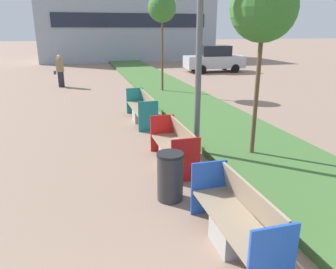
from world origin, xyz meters
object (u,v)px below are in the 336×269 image
(bench_teal_frame, at_px, (142,110))
(parked_car_distant, at_px, (214,59))
(litter_bin, at_px, (170,176))
(sapling_tree_near, at_px, (264,9))
(bench_blue_frame, at_px, (236,224))
(sapling_tree_far, at_px, (162,9))
(pedestrian_walking, at_px, (60,71))
(bench_red_frame, at_px, (174,149))

(bench_teal_frame, xyz_separation_m, parked_car_distant, (7.59, 11.73, 0.54))
(litter_bin, height_order, sapling_tree_near, sapling_tree_near)
(bench_blue_frame, distance_m, parked_car_distant, 20.21)
(litter_bin, distance_m, sapling_tree_far, 10.79)
(bench_teal_frame, relative_size, pedestrian_walking, 1.42)
(bench_red_frame, relative_size, pedestrian_walking, 1.14)
(bench_blue_frame, bearing_deg, sapling_tree_far, 80.71)
(sapling_tree_near, relative_size, pedestrian_walking, 2.43)
(bench_blue_frame, bearing_deg, bench_red_frame, 90.00)
(pedestrian_walking, bearing_deg, sapling_tree_far, -35.26)
(bench_red_frame, xyz_separation_m, pedestrian_walking, (-2.88, 11.76, 0.50))
(bench_red_frame, bearing_deg, parked_car_distant, 64.01)
(litter_bin, bearing_deg, sapling_tree_near, 29.09)
(sapling_tree_far, distance_m, parked_car_distant, 9.65)
(bench_blue_frame, height_order, parked_car_distant, parked_car_distant)
(sapling_tree_far, distance_m, pedestrian_walking, 6.56)
(sapling_tree_near, bearing_deg, bench_teal_frame, 114.79)
(bench_blue_frame, xyz_separation_m, bench_red_frame, (-0.00, 3.14, -0.00))
(bench_teal_frame, bearing_deg, bench_blue_frame, -90.05)
(sapling_tree_far, bearing_deg, bench_blue_frame, -99.29)
(bench_blue_frame, xyz_separation_m, sapling_tree_far, (1.89, 11.52, 3.49))
(pedestrian_walking, bearing_deg, sapling_tree_near, -68.28)
(litter_bin, bearing_deg, pedestrian_walking, 99.99)
(bench_red_frame, height_order, bench_teal_frame, same)
(litter_bin, bearing_deg, bench_teal_frame, 84.28)
(parked_car_distant, bearing_deg, sapling_tree_far, -125.10)
(sapling_tree_far, xyz_separation_m, parked_car_distant, (5.71, 7.20, -2.95))
(parked_car_distant, bearing_deg, bench_teal_frame, -119.58)
(litter_bin, relative_size, sapling_tree_far, 0.20)
(bench_teal_frame, distance_m, sapling_tree_near, 5.42)
(bench_teal_frame, bearing_deg, parked_car_distant, 57.09)
(bench_blue_frame, relative_size, bench_teal_frame, 0.81)
(sapling_tree_near, relative_size, sapling_tree_far, 0.92)
(bench_red_frame, xyz_separation_m, bench_teal_frame, (0.01, 3.86, 0.01))
(sapling_tree_far, relative_size, parked_car_distant, 1.05)
(pedestrian_walking, xyz_separation_m, parked_car_distant, (10.48, 3.82, 0.05))
(bench_teal_frame, distance_m, pedestrian_walking, 8.43)
(litter_bin, height_order, sapling_tree_far, sapling_tree_far)
(bench_blue_frame, distance_m, bench_red_frame, 3.14)
(bench_blue_frame, height_order, sapling_tree_near, sapling_tree_near)
(bench_blue_frame, xyz_separation_m, parked_car_distant, (7.60, 18.72, 0.55))
(bench_teal_frame, xyz_separation_m, litter_bin, (-0.54, -5.42, 0.08))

